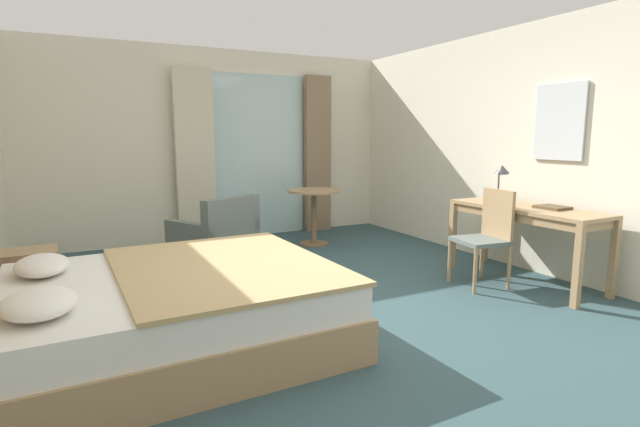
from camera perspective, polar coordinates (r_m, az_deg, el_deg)
ground at (r=4.06m, az=2.02°, el=-12.58°), size 5.69×7.46×0.10m
wall_back at (r=7.00m, az=-12.10°, el=7.83°), size 5.29×0.12×2.63m
wall_right at (r=5.52m, az=26.38°, el=6.77°), size 0.12×7.06×2.63m
balcony_glass_door at (r=7.11m, az=-7.34°, el=6.71°), size 1.41×0.02×2.31m
curtain_panel_left at (r=6.75m, az=-14.49°, el=6.44°), size 0.52×0.10×2.33m
curtain_panel_right at (r=7.39m, az=-0.27°, el=6.94°), size 0.41×0.10×2.33m
bed at (r=3.53m, az=-17.82°, el=-10.58°), size 2.26×1.87×1.06m
nightstand at (r=4.81m, az=-30.87°, el=-6.63°), size 0.43×0.39×0.50m
writing_desk at (r=5.19m, az=23.16°, el=-0.24°), size 0.60×1.54×0.76m
desk_chair at (r=4.97m, az=19.12°, el=-2.11°), size 0.48×0.49×0.94m
desk_lamp at (r=5.39m, az=20.57°, el=4.33°), size 0.25×0.20×0.41m
closed_book at (r=5.13m, az=25.70°, el=0.66°), size 0.24×0.28×0.03m
armchair_by_window at (r=5.60m, az=-12.07°, el=-2.70°), size 1.02×1.00×0.79m
round_cafe_table at (r=6.44m, az=-0.73°, el=1.13°), size 0.70×0.70×0.74m
wall_mirror at (r=5.44m, az=26.39°, el=9.64°), size 0.02×0.55×0.75m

